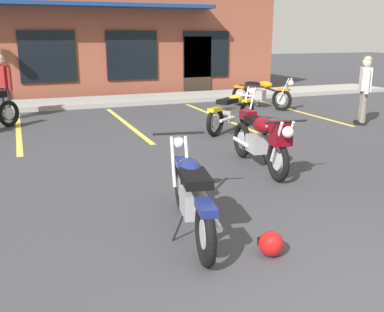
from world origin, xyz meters
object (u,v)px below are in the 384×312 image
(motorcycle_silver_naked, at_px, (233,111))
(motorcycle_foreground_classic, at_px, (191,194))
(motorcycle_red_sportbike, at_px, (262,139))
(helmet_on_pavement, at_px, (271,244))
(person_by_back_row, at_px, (3,83))
(person_in_shorts_foreground, at_px, (365,86))
(motorcycle_black_cruiser, at_px, (261,93))

(motorcycle_silver_naked, bearing_deg, motorcycle_foreground_classic, -120.98)
(motorcycle_red_sportbike, xyz_separation_m, helmet_on_pavement, (-1.39, -2.63, -0.40))
(motorcycle_red_sportbike, height_order, motorcycle_silver_naked, same)
(motorcycle_silver_naked, bearing_deg, person_by_back_row, 145.16)
(person_in_shorts_foreground, bearing_deg, motorcycle_red_sportbike, -149.86)
(motorcycle_red_sportbike, xyz_separation_m, motorcycle_black_cruiser, (3.23, 5.62, -0.07))
(helmet_on_pavement, bearing_deg, motorcycle_black_cruiser, 60.79)
(motorcycle_black_cruiser, height_order, person_in_shorts_foreground, person_in_shorts_foreground)
(motorcycle_foreground_classic, distance_m, helmet_on_pavement, 1.03)
(motorcycle_red_sportbike, height_order, motorcycle_black_cruiser, same)
(motorcycle_black_cruiser, distance_m, helmet_on_pavement, 9.46)
(motorcycle_red_sportbike, relative_size, person_by_back_row, 1.26)
(motorcycle_silver_naked, distance_m, person_in_shorts_foreground, 3.41)
(person_by_back_row, height_order, helmet_on_pavement, person_by_back_row)
(motorcycle_silver_naked, relative_size, helmet_on_pavement, 7.08)
(person_in_shorts_foreground, height_order, helmet_on_pavement, person_in_shorts_foreground)
(person_in_shorts_foreground, bearing_deg, motorcycle_black_cruiser, 108.87)
(motorcycle_silver_naked, distance_m, helmet_on_pavement, 6.08)
(person_by_back_row, relative_size, helmet_on_pavement, 6.44)
(motorcycle_foreground_classic, bearing_deg, person_by_back_row, 103.89)
(person_in_shorts_foreground, height_order, person_by_back_row, same)
(motorcycle_black_cruiser, height_order, motorcycle_silver_naked, same)
(motorcycle_foreground_classic, distance_m, motorcycle_black_cruiser, 9.06)
(person_by_back_row, bearing_deg, motorcycle_silver_naked, -34.84)
(person_in_shorts_foreground, bearing_deg, helmet_on_pavement, -137.96)
(motorcycle_black_cruiser, xyz_separation_m, motorcycle_silver_naked, (-2.28, -2.64, 0.00))
(motorcycle_foreground_classic, xyz_separation_m, person_in_shorts_foreground, (6.23, 4.32, 0.49))
(motorcycle_foreground_classic, distance_m, motorcycle_red_sportbike, 2.66)
(person_in_shorts_foreground, xyz_separation_m, person_by_back_row, (-8.26, 3.91, 0.00))
(motorcycle_black_cruiser, relative_size, helmet_on_pavement, 7.32)
(motorcycle_black_cruiser, bearing_deg, motorcycle_foreground_classic, -124.72)
(motorcycle_black_cruiser, bearing_deg, motorcycle_red_sportbike, -119.86)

